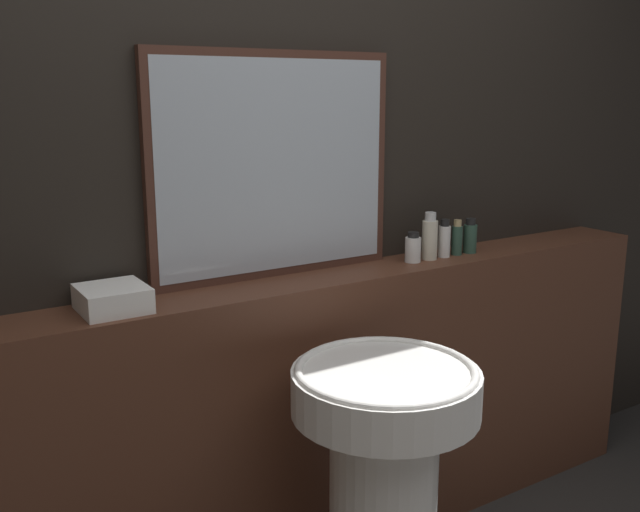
{
  "coord_description": "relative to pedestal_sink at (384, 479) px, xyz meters",
  "views": [
    {
      "loc": [
        -1.15,
        -0.55,
        1.54
      ],
      "look_at": [
        -0.06,
        1.16,
        1.07
      ],
      "focal_mm": 40.0,
      "sensor_mm": 36.0,
      "label": 1
    }
  ],
  "objects": [
    {
      "name": "mirror",
      "position": [
        -0.03,
        0.53,
        0.81
      ],
      "size": [
        0.83,
        0.03,
        0.69
      ],
      "color": "#47281E",
      "rests_on": "vanity_counter"
    },
    {
      "name": "vanity_counter",
      "position": [
        0.06,
        0.44,
        -0.02
      ],
      "size": [
        2.83,
        0.23,
        0.97
      ],
      "color": "#512D1E",
      "rests_on": "ground_plane"
    },
    {
      "name": "conditioner_bottle",
      "position": [
        0.52,
        0.44,
        0.54
      ],
      "size": [
        0.05,
        0.05,
        0.17
      ],
      "color": "beige",
      "rests_on": "vanity_counter"
    },
    {
      "name": "lotion_bottle",
      "position": [
        0.59,
        0.44,
        0.52
      ],
      "size": [
        0.04,
        0.04,
        0.13
      ],
      "color": "white",
      "rests_on": "vanity_counter"
    },
    {
      "name": "pedestal_sink",
      "position": [
        0.0,
        0.0,
        0.0
      ],
      "size": [
        0.5,
        0.5,
        0.83
      ],
      "color": "silver",
      "rests_on": "ground_plane"
    },
    {
      "name": "shampoo_bottle",
      "position": [
        0.45,
        0.44,
        0.51
      ],
      "size": [
        0.05,
        0.05,
        0.1
      ],
      "color": "white",
      "rests_on": "vanity_counter"
    },
    {
      "name": "body_wash_bottle",
      "position": [
        0.65,
        0.44,
        0.52
      ],
      "size": [
        0.04,
        0.04,
        0.13
      ],
      "color": "#2D4C3D",
      "rests_on": "vanity_counter"
    },
    {
      "name": "wall_back",
      "position": [
        0.06,
        0.58,
        0.74
      ],
      "size": [
        8.0,
        0.06,
        2.5
      ],
      "color": "black",
      "rests_on": "ground_plane"
    },
    {
      "name": "hand_soap_bottle",
      "position": [
        0.71,
        0.44,
        0.52
      ],
      "size": [
        0.05,
        0.05,
        0.13
      ],
      "color": "#2D4C3D",
      "rests_on": "vanity_counter"
    },
    {
      "name": "towel_stack",
      "position": [
        -0.58,
        0.44,
        0.5
      ],
      "size": [
        0.17,
        0.18,
        0.07
      ],
      "color": "white",
      "rests_on": "vanity_counter"
    }
  ]
}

